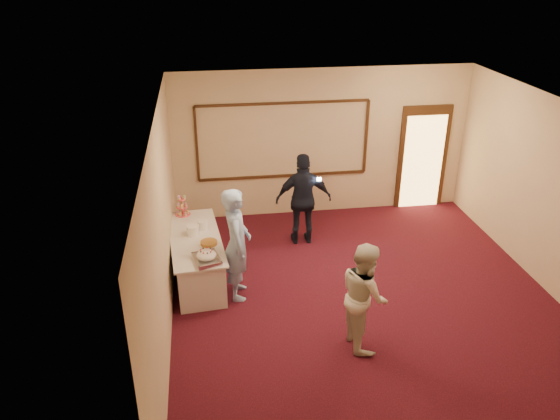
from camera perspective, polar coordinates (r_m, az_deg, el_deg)
The scene contains 14 objects.
floor at distance 8.73m, azimuth 9.12°, elevation -9.85°, with size 7.00×7.00×0.00m, color black.
room_walls at distance 7.75m, azimuth 10.14°, elevation 2.48°, with size 6.04×7.04×3.02m.
wall_molding at distance 10.88m, azimuth 0.33°, elevation 7.27°, with size 3.45×0.04×1.55m.
doorway at distance 11.83m, azimuth 14.67°, elevation 5.27°, with size 1.05×0.07×2.20m.
buffet_table at distance 9.20m, azimuth -8.70°, elevation -4.94°, with size 0.99×2.15×0.77m.
pavlova_tray at distance 8.28m, azimuth -7.68°, elevation -4.84°, with size 0.45×0.54×0.19m.
cupcake_stand at distance 9.76m, azimuth -10.18°, elevation 0.27°, with size 0.27×0.27×0.40m.
plate_stack_a at distance 9.04m, azimuth -9.10°, elevation -2.13°, with size 0.21×0.21×0.17m.
plate_stack_b at distance 9.23m, azimuth -8.07°, elevation -1.54°, with size 0.18×0.18×0.15m.
tart at distance 8.74m, azimuth -7.44°, elevation -3.46°, with size 0.31×0.31×0.06m.
man at distance 8.43m, azimuth -4.54°, elevation -3.56°, with size 0.67×0.44×1.84m, color #8DB2E3.
woman at distance 7.56m, azimuth 8.78°, elevation -8.78°, with size 0.76×0.59×1.56m, color silver.
guest at distance 10.01m, azimuth 2.47°, elevation 1.12°, with size 1.02×0.43×1.75m, color black.
camera_flash at distance 9.74m, azimuth 4.10°, elevation 3.24°, with size 0.07×0.04×0.05m, color white.
Camera 1 is at (-2.38, -6.74, 5.00)m, focal length 35.00 mm.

